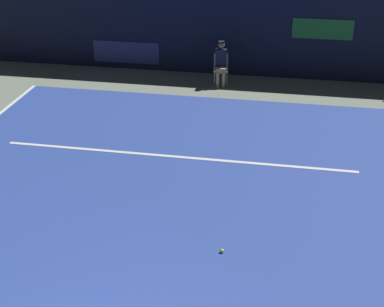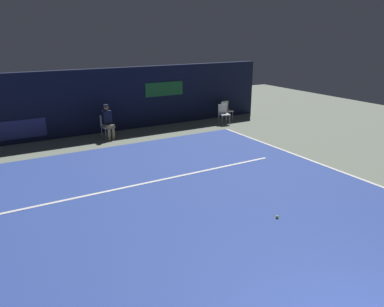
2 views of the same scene
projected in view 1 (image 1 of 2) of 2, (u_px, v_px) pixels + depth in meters
name	position (u px, v px, depth m)	size (l,w,h in m)	color
ground_plane	(154.00, 204.00, 10.99)	(32.20, 32.20, 0.00)	gray
court_surface	(154.00, 204.00, 10.99)	(10.43, 11.67, 0.01)	#2D479E
line_service	(176.00, 157.00, 12.77)	(8.14, 0.10, 0.01)	white
back_wall	(215.00, 32.00, 17.49)	(16.40, 0.33, 2.60)	#141933
line_judge_on_chair	(221.00, 62.00, 16.77)	(0.49, 0.57, 1.32)	white
tennis_ball	(222.00, 251.00, 9.59)	(0.07, 0.07, 0.07)	#CCE033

